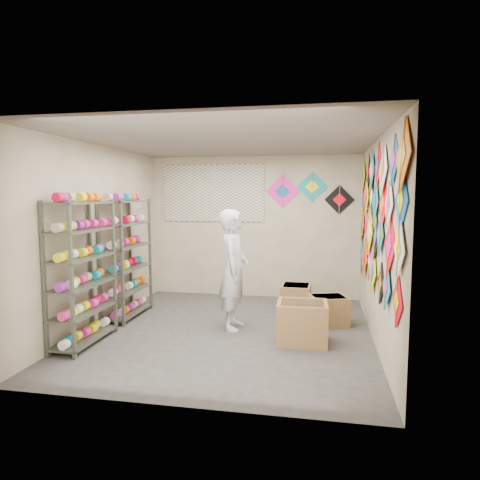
% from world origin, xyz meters
% --- Properties ---
extents(ground, '(4.50, 4.50, 0.00)m').
position_xyz_m(ground, '(0.00, 0.00, 0.00)').
color(ground, '#322F2C').
extents(room_walls, '(4.50, 4.50, 4.50)m').
position_xyz_m(room_walls, '(0.00, 0.00, 1.64)').
color(room_walls, '#B9A98D').
rests_on(room_walls, ground).
extents(shelf_rack_front, '(0.40, 1.10, 1.90)m').
position_xyz_m(shelf_rack_front, '(-1.78, -0.85, 0.95)').
color(shelf_rack_front, '#4C5147').
rests_on(shelf_rack_front, ground).
extents(shelf_rack_back, '(0.40, 1.10, 1.90)m').
position_xyz_m(shelf_rack_back, '(-1.78, 0.45, 0.95)').
color(shelf_rack_back, '#4C5147').
rests_on(shelf_rack_back, ground).
extents(string_spools, '(0.12, 2.36, 0.12)m').
position_xyz_m(string_spools, '(-1.78, -0.20, 1.05)').
color(string_spools, '#F72788').
rests_on(string_spools, ground).
extents(kite_wall_display, '(0.06, 4.34, 2.07)m').
position_xyz_m(kite_wall_display, '(1.98, 0.03, 1.67)').
color(kite_wall_display, '#F20017').
rests_on(kite_wall_display, room_walls).
extents(back_wall_kites, '(1.64, 0.02, 0.80)m').
position_xyz_m(back_wall_kites, '(1.03, 2.24, 2.01)').
color(back_wall_kites, '#FF18A4').
rests_on(back_wall_kites, room_walls).
extents(poster, '(2.00, 0.01, 1.10)m').
position_xyz_m(poster, '(-0.80, 2.23, 2.00)').
color(poster, '#5E54B7').
rests_on(poster, room_walls).
extents(shopkeeper, '(0.68, 0.48, 1.76)m').
position_xyz_m(shopkeeper, '(0.03, 0.16, 0.88)').
color(shopkeeper, silver).
rests_on(shopkeeper, ground).
extents(carton_a, '(0.68, 0.57, 0.55)m').
position_xyz_m(carton_a, '(1.05, -0.28, 0.27)').
color(carton_a, brown).
rests_on(carton_a, ground).
extents(carton_b, '(0.65, 0.59, 0.44)m').
position_xyz_m(carton_b, '(1.41, 0.60, 0.22)').
color(carton_b, brown).
rests_on(carton_b, ground).
extents(carton_c, '(0.50, 0.54, 0.46)m').
position_xyz_m(carton_c, '(0.88, 1.23, 0.23)').
color(carton_c, brown).
rests_on(carton_c, ground).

